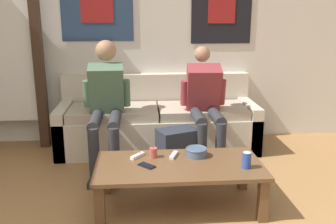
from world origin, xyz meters
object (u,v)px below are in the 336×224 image
ceramic_bowl (196,152)px  game_controller_near_left (174,155)px  coffee_table (179,170)px  pillar_candle (153,153)px  drink_can_blue (247,160)px  game_controller_near_right (138,156)px  cell_phone (147,166)px  person_seated_teen (205,101)px  couch (158,124)px  backpack (178,153)px  person_seated_adult (106,99)px

ceramic_bowl → game_controller_near_left: ceramic_bowl is taller
ceramic_bowl → coffee_table: bearing=-137.1°
pillar_candle → game_controller_near_left: pillar_candle is taller
drink_can_blue → game_controller_near_right: size_ratio=0.93×
pillar_candle → cell_phone: (-0.06, -0.18, -0.03)m
ceramic_bowl → game_controller_near_left: size_ratio=1.19×
game_controller_near_right → person_seated_teen: bearing=49.3°
pillar_candle → game_controller_near_right: size_ratio=0.69×
game_controller_near_right → ceramic_bowl: bearing=-1.8°
couch → person_seated_teen: (0.46, -0.38, 0.34)m
cell_phone → coffee_table: bearing=6.4°
backpack → game_controller_near_right: backpack is taller
backpack → coffee_table: bearing=-95.3°
person_seated_teen → game_controller_near_left: person_seated_teen is taller
drink_can_blue → game_controller_near_left: bearing=152.3°
person_seated_teen → game_controller_near_left: (-0.39, -0.80, -0.25)m
couch → pillar_candle: bearing=-94.7°
pillar_candle → backpack: bearing=62.3°
person_seated_adult → backpack: 0.87m
person_seated_adult → person_seated_teen: size_ratio=1.06×
coffee_table → pillar_candle: bearing=141.6°
pillar_candle → game_controller_near_right: 0.13m
coffee_table → person_seated_adult: size_ratio=1.05×
coffee_table → game_controller_near_right: 0.36m
coffee_table → game_controller_near_right: game_controller_near_right is taller
coffee_table → drink_can_blue: bearing=-13.5°
game_controller_near_right → pillar_candle: bearing=-5.1°
game_controller_near_left → cell_phone: game_controller_near_left is taller
game_controller_near_left → game_controller_near_right: 0.29m
drink_can_blue → person_seated_teen: bearing=96.7°
couch → person_seated_teen: 0.69m
game_controller_near_left → game_controller_near_right: same height
cell_phone → pillar_candle: bearing=72.1°
person_seated_adult → drink_can_blue: (1.11, -1.06, -0.24)m
person_seated_teen → cell_phone: person_seated_teen is taller
game_controller_near_right → cell_phone: bearing=-70.2°
person_seated_adult → game_controller_near_right: (0.30, -0.78, -0.29)m
drink_can_blue → backpack: bearing=120.5°
pillar_candle → person_seated_adult: bearing=118.4°
couch → backpack: size_ratio=4.97×
person_seated_teen → cell_phone: 1.19m
person_seated_adult → person_seated_teen: person_seated_adult is taller
cell_phone → game_controller_near_right: bearing=109.8°
game_controller_near_left → backpack: bearing=80.0°
ceramic_bowl → game_controller_near_right: (-0.47, 0.01, -0.03)m
person_seated_adult → pillar_candle: bearing=-61.6°
ceramic_bowl → game_controller_near_left: (-0.18, 0.01, -0.03)m
coffee_table → game_controller_near_left: game_controller_near_left is taller
person_seated_teen → drink_can_blue: (0.13, -1.07, -0.20)m
couch → drink_can_blue: couch is taller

